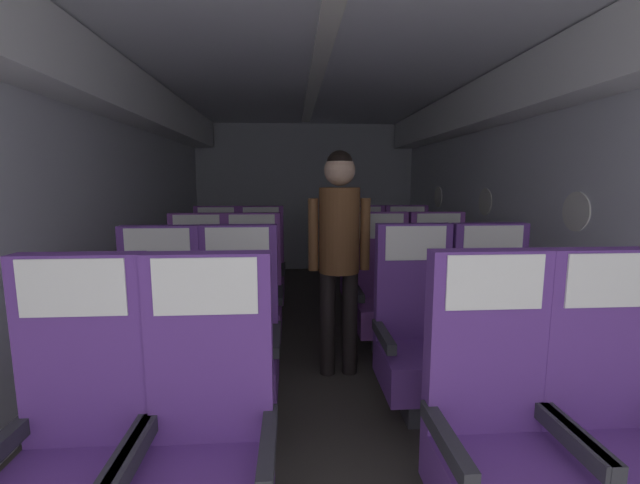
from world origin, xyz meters
The scene contains 19 objects.
ground centered at (0.00, 3.20, -0.01)m, with size 3.58×6.80×0.02m, color #3D3833.
fuselage_shell centered at (0.00, 3.48, 1.63)m, with size 3.46×6.45×2.30m.
seat_a_left_window centered at (-0.96, 1.31, 0.47)m, with size 0.48×0.48×1.13m.
seat_a_left_aisle centered at (-0.51, 1.30, 0.47)m, with size 0.48×0.48×1.13m.
seat_a_right_aisle centered at (0.95, 1.29, 0.47)m, with size 0.48×0.48×1.13m.
seat_a_right_window centered at (0.51, 1.29, 0.47)m, with size 0.48×0.48×1.13m.
seat_b_left_window centered at (-0.96, 2.22, 0.47)m, with size 0.48×0.48×1.13m.
seat_b_left_aisle centered at (-0.52, 2.23, 0.47)m, with size 0.48×0.48×1.13m.
seat_b_right_aisle centered at (0.97, 2.22, 0.47)m, with size 0.48×0.48×1.13m.
seat_b_right_window centered at (0.51, 2.23, 0.47)m, with size 0.48×0.48×1.13m.
seat_c_left_window centered at (-0.95, 3.14, 0.47)m, with size 0.48×0.48×1.13m.
seat_c_left_aisle centered at (-0.52, 3.13, 0.47)m, with size 0.48×0.48×1.13m.
seat_c_right_aisle centered at (0.97, 3.13, 0.47)m, with size 0.48×0.48×1.13m.
seat_c_right_window centered at (0.51, 3.15, 0.47)m, with size 0.48×0.48×1.13m.
seat_d_left_window centered at (-0.97, 4.06, 0.47)m, with size 0.48×0.48×1.13m.
seat_d_left_aisle centered at (-0.52, 4.05, 0.47)m, with size 0.48×0.48×1.13m.
seat_d_right_aisle centered at (0.97, 4.05, 0.47)m, with size 0.48×0.48×1.13m.
seat_d_right_window centered at (0.52, 4.05, 0.47)m, with size 0.48×0.48×1.13m.
flight_attendant centered at (0.11, 2.79, 0.97)m, with size 0.43×0.28×1.58m.
Camera 1 is at (-0.21, -0.01, 1.38)m, focal length 23.16 mm.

